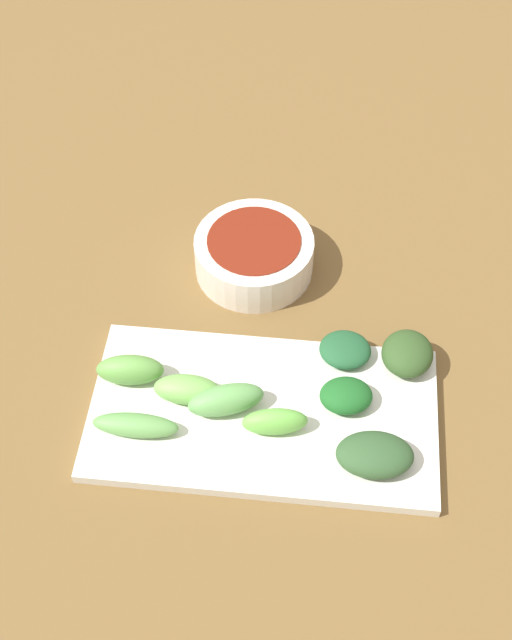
# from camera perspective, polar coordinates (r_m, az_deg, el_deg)

# --- Properties ---
(tabletop) EXTENTS (2.10, 2.10, 0.02)m
(tabletop) POSITION_cam_1_polar(r_m,az_deg,el_deg) (0.87, -1.01, -3.31)
(tabletop) COLOR brown
(tabletop) RESTS_ON ground
(sauce_bowl) EXTENTS (0.13, 0.13, 0.05)m
(sauce_bowl) POSITION_cam_1_polar(r_m,az_deg,el_deg) (0.92, -0.42, 4.53)
(sauce_bowl) COLOR silver
(sauce_bowl) RESTS_ON tabletop
(serving_plate) EXTENTS (0.18, 0.33, 0.01)m
(serving_plate) POSITION_cam_1_polar(r_m,az_deg,el_deg) (0.82, 0.48, -6.36)
(serving_plate) COLOR silver
(serving_plate) RESTS_ON tabletop
(broccoli_stalk_0) EXTENTS (0.03, 0.06, 0.03)m
(broccoli_stalk_0) POSITION_cam_1_polar(r_m,az_deg,el_deg) (0.79, 1.28, -6.87)
(broccoli_stalk_0) COLOR #68BA46
(broccoli_stalk_0) RESTS_ON serving_plate
(broccoli_leafy_1) EXTENTS (0.05, 0.06, 0.02)m
(broccoli_leafy_1) POSITION_cam_1_polar(r_m,az_deg,el_deg) (0.82, 6.10, -5.10)
(broccoli_leafy_1) COLOR #1C5E22
(broccoli_leafy_1) RESTS_ON serving_plate
(broccoli_stalk_2) EXTENTS (0.04, 0.07, 0.03)m
(broccoli_stalk_2) POSITION_cam_1_polar(r_m,az_deg,el_deg) (0.83, -8.49, -3.34)
(broccoli_stalk_2) COLOR #62A447
(broccoli_stalk_2) RESTS_ON serving_plate
(broccoli_leafy_3) EXTENTS (0.06, 0.06, 0.03)m
(broccoli_leafy_3) POSITION_cam_1_polar(r_m,az_deg,el_deg) (0.85, 10.17, -2.24)
(broccoli_leafy_3) COLOR #2F4E22
(broccoli_leafy_3) RESTS_ON serving_plate
(broccoli_stalk_4) EXTENTS (0.02, 0.08, 0.02)m
(broccoli_stalk_4) POSITION_cam_1_polar(r_m,az_deg,el_deg) (0.80, -8.14, -7.05)
(broccoli_stalk_4) COLOR #61A050
(broccoli_stalk_4) RESTS_ON serving_plate
(broccoli_stalk_5) EXTENTS (0.03, 0.07, 0.03)m
(broccoli_stalk_5) POSITION_cam_1_polar(r_m,az_deg,el_deg) (0.82, -4.66, -4.70)
(broccoli_stalk_5) COLOR #74BA54
(broccoli_stalk_5) RESTS_ON serving_plate
(broccoli_leafy_6) EXTENTS (0.05, 0.07, 0.03)m
(broccoli_leafy_6) POSITION_cam_1_polar(r_m,az_deg,el_deg) (0.78, 8.02, -9.00)
(broccoli_leafy_6) COLOR #2F522C
(broccoli_leafy_6) RESTS_ON serving_plate
(broccoli_stalk_7) EXTENTS (0.05, 0.08, 0.03)m
(broccoli_stalk_7) POSITION_cam_1_polar(r_m,az_deg,el_deg) (0.81, -2.04, -5.40)
(broccoli_stalk_7) COLOR #63A755
(broccoli_stalk_7) RESTS_ON serving_plate
(broccoli_leafy_8) EXTENTS (0.05, 0.05, 0.02)m
(broccoli_leafy_8) POSITION_cam_1_polar(r_m,az_deg,el_deg) (0.85, 6.03, -2.01)
(broccoli_leafy_8) COLOR #20562F
(broccoli_leafy_8) RESTS_ON serving_plate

